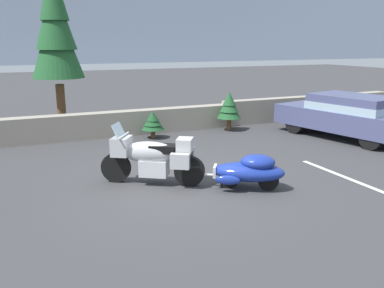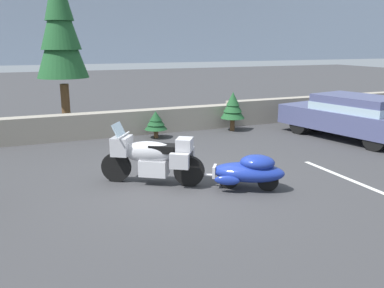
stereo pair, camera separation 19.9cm
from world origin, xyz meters
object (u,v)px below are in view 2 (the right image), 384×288
at_px(touring_motorcycle, 152,156).
at_px(car_shaped_trailer, 249,171).
at_px(sedan_at_right_edge, 352,115).
at_px(pine_tree_tall, 60,26).

relative_size(touring_motorcycle, car_shaped_trailer, 0.99).
xyz_separation_m(sedan_at_right_edge, pine_tree_tall, (-8.30, 4.89, 2.78)).
height_order(car_shaped_trailer, sedan_at_right_edge, sedan_at_right_edge).
height_order(car_shaped_trailer, pine_tree_tall, pine_tree_tall).
bearing_deg(pine_tree_tall, sedan_at_right_edge, -30.49).
distance_m(sedan_at_right_edge, pine_tree_tall, 10.03).
distance_m(car_shaped_trailer, sedan_at_right_edge, 6.15).
bearing_deg(pine_tree_tall, touring_motorcycle, -80.55).
bearing_deg(sedan_at_right_edge, car_shaped_trailer, -152.35).
xyz_separation_m(car_shaped_trailer, pine_tree_tall, (-2.86, 7.74, 3.14)).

